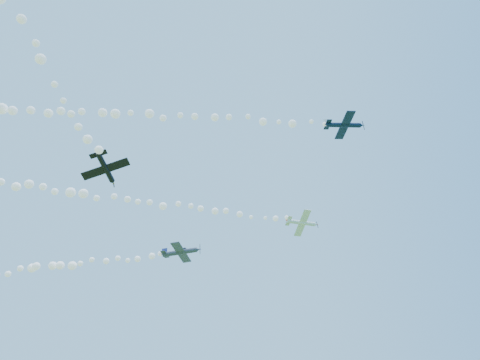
# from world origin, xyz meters

# --- Properties ---
(plane_white) EXTENTS (6.73, 6.99, 2.04)m
(plane_white) POSITION_xyz_m (13.04, 12.33, 48.62)
(plane_white) COLOR white
(smoke_trail_white) EXTENTS (77.16, 25.93, 2.87)m
(smoke_trail_white) POSITION_xyz_m (-27.40, -0.38, 48.31)
(smoke_trail_white) COLOR white
(plane_navy) EXTENTS (6.78, 7.10, 1.90)m
(plane_navy) POSITION_xyz_m (19.61, -8.88, 52.62)
(plane_navy) COLOR #0C1936
(smoke_trail_navy) EXTENTS (84.72, 14.52, 2.69)m
(smoke_trail_navy) POSITION_xyz_m (-24.74, -15.37, 52.41)
(smoke_trail_navy) COLOR white
(plane_grey) EXTENTS (7.85, 8.22, 2.09)m
(plane_grey) POSITION_xyz_m (-10.38, 11.40, 42.50)
(plane_grey) COLOR #373B50
(plane_black) EXTENTS (6.11, 6.13, 2.52)m
(plane_black) POSITION_xyz_m (-15.29, -15.26, 39.36)
(plane_black) COLOR black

